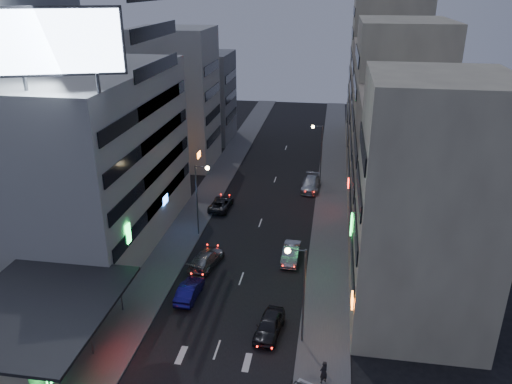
% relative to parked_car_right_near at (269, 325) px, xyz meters
% --- Properties ---
extents(sidewalk_left, '(4.00, 120.00, 0.12)m').
position_rel_parked_car_right_near_xyz_m(sidewalk_left, '(-11.67, 23.47, -0.71)').
color(sidewalk_left, '#4C4C4F').
rests_on(sidewalk_left, ground).
extents(sidewalk_right, '(4.00, 120.00, 0.12)m').
position_rel_parked_car_right_near_xyz_m(sidewalk_right, '(4.33, 23.47, -0.71)').
color(sidewalk_right, '#4C4C4F').
rests_on(sidewalk_right, ground).
extents(food_court, '(11.00, 13.00, 3.88)m').
position_rel_parked_car_right_near_xyz_m(food_court, '(-17.57, -4.53, 1.21)').
color(food_court, beige).
rests_on(food_court, ground).
extents(white_building, '(14.00, 24.00, 18.00)m').
position_rel_parked_car_right_near_xyz_m(white_building, '(-20.67, 13.47, 8.23)').
color(white_building, '#A7A7A3').
rests_on(white_building, ground).
extents(grey_tower, '(10.00, 14.00, 34.00)m').
position_rel_parked_car_right_near_xyz_m(grey_tower, '(-29.67, 16.47, 16.23)').
color(grey_tower, slate).
rests_on(grey_tower, ground).
extents(shophouse_near, '(10.00, 11.00, 20.00)m').
position_rel_parked_car_right_near_xyz_m(shophouse_near, '(11.33, 3.97, 9.23)').
color(shophouse_near, beige).
rests_on(shophouse_near, ground).
extents(shophouse_mid, '(11.00, 12.00, 16.00)m').
position_rel_parked_car_right_near_xyz_m(shophouse_mid, '(11.83, 15.47, 7.23)').
color(shophouse_mid, tan).
rests_on(shophouse_mid, ground).
extents(shophouse_far, '(10.00, 14.00, 22.00)m').
position_rel_parked_car_right_near_xyz_m(shophouse_far, '(11.33, 28.47, 10.23)').
color(shophouse_far, beige).
rests_on(shophouse_far, ground).
extents(far_left_a, '(11.00, 10.00, 20.00)m').
position_rel_parked_car_right_near_xyz_m(far_left_a, '(-19.17, 38.47, 9.23)').
color(far_left_a, '#A7A7A3').
rests_on(far_left_a, ground).
extents(far_left_b, '(12.00, 10.00, 15.00)m').
position_rel_parked_car_right_near_xyz_m(far_left_b, '(-19.67, 51.47, 6.73)').
color(far_left_b, slate).
rests_on(far_left_b, ground).
extents(far_right_a, '(11.00, 12.00, 18.00)m').
position_rel_parked_car_right_near_xyz_m(far_right_a, '(11.83, 43.47, 8.23)').
color(far_right_a, tan).
rests_on(far_right_a, ground).
extents(far_right_b, '(12.00, 12.00, 24.00)m').
position_rel_parked_car_right_near_xyz_m(far_right_b, '(12.33, 57.47, 11.23)').
color(far_right_b, beige).
rests_on(far_right_b, ground).
extents(billboard, '(9.52, 3.75, 6.20)m').
position_rel_parked_car_right_near_xyz_m(billboard, '(-16.66, 3.44, 20.89)').
color(billboard, '#595B60').
rests_on(billboard, white_building).
extents(street_lamp_right_near, '(1.60, 0.44, 8.02)m').
position_rel_parked_car_right_near_xyz_m(street_lamp_right_near, '(2.24, -0.53, 4.59)').
color(street_lamp_right_near, '#595B60').
rests_on(street_lamp_right_near, sidewalk_right).
extents(street_lamp_left, '(1.60, 0.44, 8.02)m').
position_rel_parked_car_right_near_xyz_m(street_lamp_left, '(-9.57, 15.47, 4.59)').
color(street_lamp_left, '#595B60').
rests_on(street_lamp_left, sidewalk_left).
extents(street_lamp_right_far, '(1.60, 0.44, 8.02)m').
position_rel_parked_car_right_near_xyz_m(street_lamp_right_far, '(2.24, 33.47, 4.59)').
color(street_lamp_right_far, '#595B60').
rests_on(street_lamp_right_far, sidewalk_right).
extents(parked_car_right_near, '(2.37, 4.73, 1.55)m').
position_rel_parked_car_right_near_xyz_m(parked_car_right_near, '(0.00, 0.00, 0.00)').
color(parked_car_right_near, black).
rests_on(parked_car_right_near, ground).
extents(parked_car_right_mid, '(1.71, 4.64, 1.52)m').
position_rel_parked_car_right_near_xyz_m(parked_car_right_mid, '(0.62, 11.64, -0.02)').
color(parked_car_right_mid, '#A9ABB2').
rests_on(parked_car_right_mid, ground).
extents(parked_car_left, '(2.52, 5.05, 1.37)m').
position_rel_parked_car_right_near_xyz_m(parked_car_left, '(-9.03, 22.61, -0.09)').
color(parked_car_left, '#27282D').
rests_on(parked_car_left, ground).
extents(parked_car_right_far, '(2.51, 5.67, 1.62)m').
position_rel_parked_car_right_near_xyz_m(parked_car_right_far, '(1.52, 30.57, 0.03)').
color(parked_car_right_far, '#A5A9AD').
rests_on(parked_car_right_far, ground).
extents(road_car_blue, '(1.71, 4.45, 1.45)m').
position_rel_parked_car_right_near_xyz_m(road_car_blue, '(-7.61, 3.75, -0.05)').
color(road_car_blue, navy).
rests_on(road_car_blue, ground).
extents(road_car_silver, '(3.09, 5.62, 1.54)m').
position_rel_parked_car_right_near_xyz_m(road_car_silver, '(-7.49, 9.20, -0.00)').
color(road_car_silver, gray).
rests_on(road_car_silver, ground).
extents(person, '(0.77, 0.76, 1.79)m').
position_rel_parked_car_right_near_xyz_m(person, '(4.40, -4.75, 0.24)').
color(person, black).
rests_on(person, sidewalk_right).
extents(scooter_black_b, '(1.29, 2.06, 1.19)m').
position_rel_parked_car_right_near_xyz_m(scooter_black_b, '(3.73, -5.39, -0.06)').
color(scooter_black_b, black).
rests_on(scooter_black_b, sidewalk_right).
extents(scooter_silver_b, '(1.37, 2.10, 1.22)m').
position_rel_parked_car_right_near_xyz_m(scooter_silver_b, '(4.02, -5.13, -0.04)').
color(scooter_silver_b, '#A7A8AF').
rests_on(scooter_silver_b, sidewalk_right).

